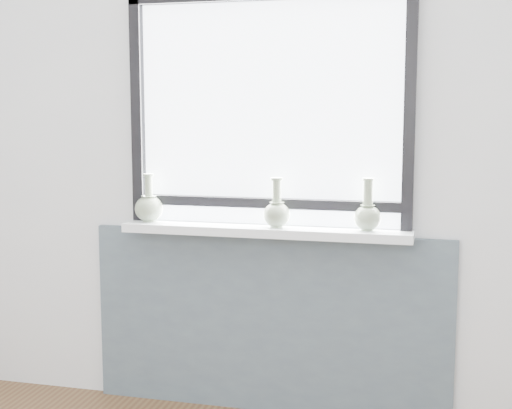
% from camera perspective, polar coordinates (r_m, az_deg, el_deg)
% --- Properties ---
extents(back_wall, '(3.60, 0.02, 2.60)m').
position_cam_1_polar(back_wall, '(3.27, 1.12, 5.45)').
color(back_wall, silver).
rests_on(back_wall, ground).
extents(apron_panel, '(1.70, 0.03, 0.86)m').
position_cam_1_polar(apron_panel, '(3.39, 0.97, -9.43)').
color(apron_panel, '#4F5F68').
rests_on(apron_panel, ground).
extents(windowsill, '(1.32, 0.18, 0.04)m').
position_cam_1_polar(windowsill, '(3.22, 0.70, -2.11)').
color(windowsill, white).
rests_on(windowsill, apron_panel).
extents(window, '(1.30, 0.06, 1.05)m').
position_cam_1_polar(window, '(3.23, 0.98, 7.93)').
color(window, black).
rests_on(window, windowsill).
extents(vase_a, '(0.13, 0.13, 0.23)m').
position_cam_1_polar(vase_a, '(3.38, -8.56, -0.18)').
color(vase_a, '#8EA181').
rests_on(vase_a, windowsill).
extents(vase_b, '(0.12, 0.12, 0.22)m').
position_cam_1_polar(vase_b, '(3.18, 1.66, -0.59)').
color(vase_b, '#8EA181').
rests_on(vase_b, windowsill).
extents(vase_c, '(0.12, 0.12, 0.23)m').
position_cam_1_polar(vase_c, '(3.13, 8.91, -0.77)').
color(vase_c, '#8EA181').
rests_on(vase_c, windowsill).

